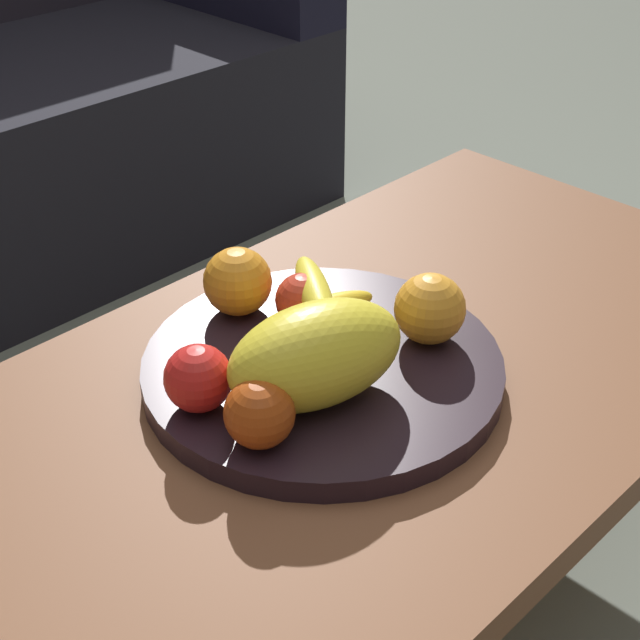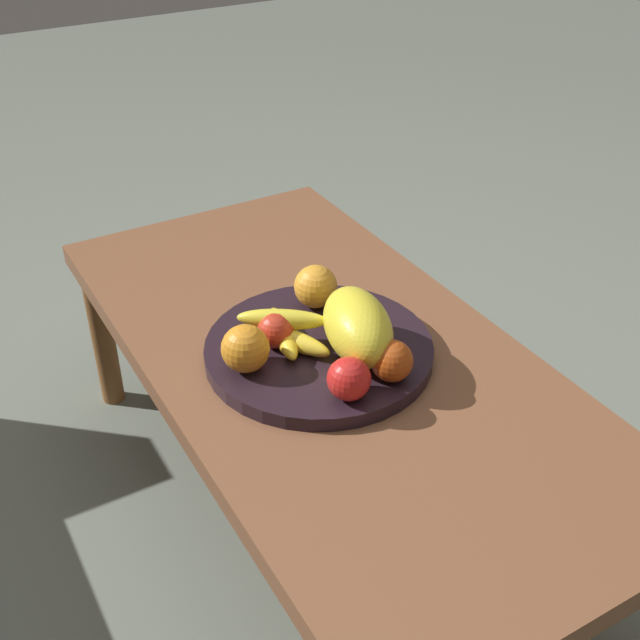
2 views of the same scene
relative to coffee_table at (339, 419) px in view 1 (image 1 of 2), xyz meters
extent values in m
plane|color=slate|center=(0.00, 0.00, -0.35)|extent=(8.00, 8.00, 0.00)
cube|color=brown|center=(0.00, 0.00, 0.02)|extent=(1.19, 0.58, 0.04)
cylinder|color=brown|center=(0.56, 0.25, -0.17)|extent=(0.05, 0.05, 0.35)
cylinder|color=black|center=(0.00, 0.02, 0.05)|extent=(0.38, 0.38, 0.03)
ellipsoid|color=yellow|center=(-0.05, -0.02, 0.12)|extent=(0.20, 0.15, 0.10)
sphere|color=orange|center=(0.00, 0.16, 0.11)|extent=(0.08, 0.08, 0.08)
sphere|color=orange|center=(0.11, -0.03, 0.11)|extent=(0.08, 0.08, 0.08)
sphere|color=red|center=(-0.14, 0.05, 0.10)|extent=(0.07, 0.07, 0.07)
sphere|color=red|center=(0.03, 0.09, 0.10)|extent=(0.06, 0.06, 0.06)
sphere|color=#A94212|center=(-0.13, -0.03, 0.10)|extent=(0.07, 0.07, 0.07)
ellipsoid|color=yellow|center=(0.04, 0.07, 0.08)|extent=(0.15, 0.07, 0.03)
ellipsoid|color=yellow|center=(0.01, 0.07, 0.08)|extent=(0.15, 0.10, 0.03)
ellipsoid|color=yellow|center=(0.04, 0.07, 0.11)|extent=(0.11, 0.14, 0.03)
camera|label=1|loc=(-0.58, -0.54, 0.65)|focal=53.45mm
camera|label=2|loc=(-0.94, 0.56, 0.84)|focal=45.17mm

